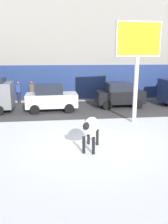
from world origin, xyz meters
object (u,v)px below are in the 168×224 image
billboard (138,46)px  car_white_hatchback (51,98)px  cow_holstein (90,126)px  car_black_hatchback (119,95)px  pedestrian_by_cars (19,92)px  pedestrian_far_left (32,92)px

billboard → car_white_hatchback: size_ratio=1.57×
cow_holstein → car_black_hatchback: car_black_hatchback is taller
pedestrian_by_cars → pedestrian_far_left: 1.07m
cow_holstein → billboard: size_ratio=0.35×
billboard → pedestrian_by_cars: bearing=139.0°
cow_holstein → pedestrian_far_left: bearing=108.1°
billboard → car_white_hatchback: 6.82m
car_black_hatchback → pedestrian_by_cars: 8.06m
pedestrian_far_left → car_white_hatchback: bearing=-62.5°
billboard → car_black_hatchback: size_ratio=1.57×
car_black_hatchback → pedestrian_by_cars: car_black_hatchback is taller
cow_holstein → pedestrian_far_left: (-3.31, 10.15, -0.12)m
car_white_hatchback → pedestrian_far_left: (-1.60, 3.08, -0.05)m
billboard → pedestrian_far_left: billboard is taller
car_white_hatchback → car_black_hatchback: size_ratio=1.00×
billboard → car_black_hatchback: bearing=87.1°
cow_holstein → billboard: billboard is taller
billboard → car_white_hatchback: (-4.82, 3.44, -3.39)m
cow_holstein → billboard: 5.82m
car_white_hatchback → pedestrian_by_cars: bearing=130.9°
billboard → car_black_hatchback: 5.33m
cow_holstein → pedestrian_by_cars: pedestrian_by_cars is taller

